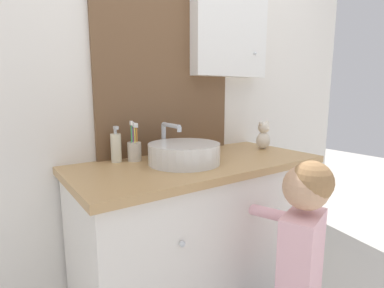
{
  "coord_description": "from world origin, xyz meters",
  "views": [
    {
      "loc": [
        -0.85,
        -0.85,
        1.17
      ],
      "look_at": [
        -0.08,
        0.26,
        0.94
      ],
      "focal_mm": 28.0,
      "sensor_mm": 36.0,
      "label": 1
    }
  ],
  "objects_px": {
    "toothbrush_holder": "(134,150)",
    "soap_dispenser": "(116,147)",
    "child_figure": "(301,253)",
    "teddy_bear": "(263,136)",
    "sink_basin": "(184,153)"
  },
  "relations": [
    {
      "from": "toothbrush_holder",
      "to": "soap_dispenser",
      "type": "bearing_deg",
      "value": 162.85
    },
    {
      "from": "child_figure",
      "to": "teddy_bear",
      "type": "height_order",
      "value": "teddy_bear"
    },
    {
      "from": "soap_dispenser",
      "to": "child_figure",
      "type": "relative_size",
      "value": 0.19
    },
    {
      "from": "toothbrush_holder",
      "to": "child_figure",
      "type": "distance_m",
      "value": 0.87
    },
    {
      "from": "toothbrush_holder",
      "to": "teddy_bear",
      "type": "distance_m",
      "value": 0.78
    },
    {
      "from": "teddy_bear",
      "to": "sink_basin",
      "type": "bearing_deg",
      "value": -176.35
    },
    {
      "from": "sink_basin",
      "to": "toothbrush_holder",
      "type": "height_order",
      "value": "toothbrush_holder"
    },
    {
      "from": "soap_dispenser",
      "to": "teddy_bear",
      "type": "bearing_deg",
      "value": -11.49
    },
    {
      "from": "soap_dispenser",
      "to": "toothbrush_holder",
      "type": "bearing_deg",
      "value": -17.15
    },
    {
      "from": "toothbrush_holder",
      "to": "child_figure",
      "type": "bearing_deg",
      "value": -61.76
    },
    {
      "from": "sink_basin",
      "to": "child_figure",
      "type": "relative_size",
      "value": 0.42
    },
    {
      "from": "toothbrush_holder",
      "to": "teddy_bear",
      "type": "relative_size",
      "value": 1.18
    },
    {
      "from": "toothbrush_holder",
      "to": "child_figure",
      "type": "xyz_separation_m",
      "value": [
        0.38,
        -0.71,
        -0.35
      ]
    },
    {
      "from": "toothbrush_holder",
      "to": "soap_dispenser",
      "type": "xyz_separation_m",
      "value": [
        -0.08,
        0.03,
        0.02
      ]
    },
    {
      "from": "teddy_bear",
      "to": "soap_dispenser",
      "type": "bearing_deg",
      "value": 168.51
    }
  ]
}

